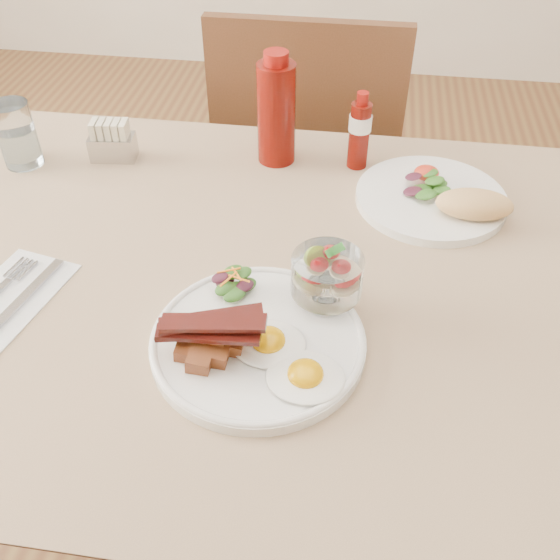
{
  "coord_description": "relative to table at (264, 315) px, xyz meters",
  "views": [
    {
      "loc": [
        0.13,
        -0.68,
        1.36
      ],
      "look_at": [
        0.04,
        -0.08,
        0.82
      ],
      "focal_mm": 40.0,
      "sensor_mm": 36.0,
      "label": 1
    }
  ],
  "objects": [
    {
      "name": "second_plate",
      "position": [
        0.27,
        0.21,
        0.11
      ],
      "size": [
        0.26,
        0.25,
        0.06
      ],
      "rotation": [
        0.0,
        0.0,
        -0.25
      ],
      "color": "white",
      "rests_on": "table"
    },
    {
      "name": "bacon_potato_pile",
      "position": [
        -0.04,
        -0.18,
        0.13
      ],
      "size": [
        0.14,
        0.08,
        0.06
      ],
      "rotation": [
        0.0,
        0.0,
        -0.32
      ],
      "color": "brown",
      "rests_on": "main_plate"
    },
    {
      "name": "fruit_cup",
      "position": [
        0.1,
        -0.07,
        0.16
      ],
      "size": [
        0.1,
        0.1,
        0.1
      ],
      "rotation": [
        0.0,
        0.0,
        0.31
      ],
      "color": "white",
      "rests_on": "main_plate"
    },
    {
      "name": "main_plate",
      "position": [
        0.02,
        -0.14,
        0.1
      ],
      "size": [
        0.28,
        0.28,
        0.02
      ],
      "primitive_type": "cylinder",
      "color": "white",
      "rests_on": "table"
    },
    {
      "name": "napkin_cutlery",
      "position": [
        -0.35,
        -0.11,
        0.09
      ],
      "size": [
        0.15,
        0.23,
        0.01
      ],
      "rotation": [
        0.0,
        0.0,
        -0.21
      ],
      "color": "white",
      "rests_on": "table"
    },
    {
      "name": "chair_far",
      "position": [
        0.0,
        0.66,
        -0.14
      ],
      "size": [
        0.42,
        0.42,
        0.93
      ],
      "color": "#542F1A",
      "rests_on": "ground"
    },
    {
      "name": "sugar_caddy",
      "position": [
        -0.33,
        0.28,
        0.12
      ],
      "size": [
        0.09,
        0.05,
        0.07
      ],
      "rotation": [
        0.0,
        0.0,
        0.11
      ],
      "color": "#ABAAAF",
      "rests_on": "table"
    },
    {
      "name": "water_glass",
      "position": [
        -0.49,
        0.24,
        0.14
      ],
      "size": [
        0.07,
        0.07,
        0.12
      ],
      "color": "white",
      "rests_on": "table"
    },
    {
      "name": "side_salad",
      "position": [
        -0.03,
        -0.06,
        0.12
      ],
      "size": [
        0.06,
        0.06,
        0.03
      ],
      "rotation": [
        0.0,
        0.0,
        -0.02
      ],
      "color": "#1C4F15",
      "rests_on": "main_plate"
    },
    {
      "name": "ketchup_bottle",
      "position": [
        -0.03,
        0.32,
        0.18
      ],
      "size": [
        0.08,
        0.08,
        0.2
      ],
      "rotation": [
        0.0,
        0.0,
        0.2
      ],
      "color": "#560A04",
      "rests_on": "table"
    },
    {
      "name": "hot_sauce_bottle",
      "position": [
        0.12,
        0.32,
        0.16
      ],
      "size": [
        0.05,
        0.05,
        0.14
      ],
      "rotation": [
        0.0,
        0.0,
        0.13
      ],
      "color": "#560A04",
      "rests_on": "table"
    },
    {
      "name": "fried_eggs",
      "position": [
        0.06,
        -0.18,
        0.11
      ],
      "size": [
        0.16,
        0.14,
        0.03
      ],
      "rotation": [
        0.0,
        0.0,
        -0.09
      ],
      "color": "white",
      "rests_on": "main_plate"
    },
    {
      "name": "table",
      "position": [
        0.0,
        0.0,
        0.0
      ],
      "size": [
        1.33,
        0.88,
        0.75
      ],
      "color": "#542F1A",
      "rests_on": "ground"
    }
  ]
}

